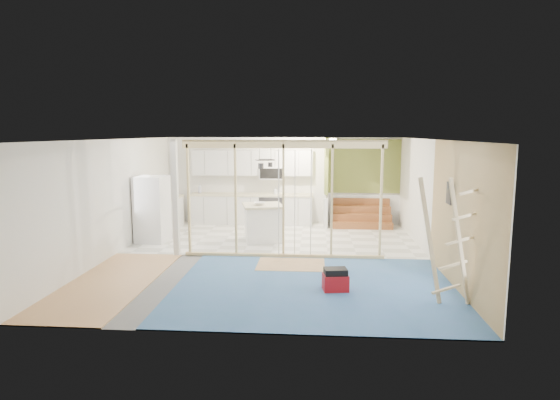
# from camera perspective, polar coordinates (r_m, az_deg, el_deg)

# --- Properties ---
(room) EXTENTS (7.01, 8.01, 2.61)m
(room) POSITION_cam_1_polar(r_m,az_deg,el_deg) (10.19, -1.27, 0.08)
(room) COLOR slate
(room) RESTS_ON ground
(floor_overlays) EXTENTS (7.00, 8.00, 0.03)m
(floor_overlays) POSITION_cam_1_polar(r_m,az_deg,el_deg) (10.51, -0.81, -6.86)
(floor_overlays) COLOR white
(floor_overlays) RESTS_ON room
(stud_frame) EXTENTS (4.66, 0.14, 2.60)m
(stud_frame) POSITION_cam_1_polar(r_m,az_deg,el_deg) (10.18, -2.63, 1.71)
(stud_frame) COLOR beige
(stud_frame) RESTS_ON room
(base_cabinets) EXTENTS (4.45, 2.24, 0.93)m
(base_cabinets) POSITION_cam_1_polar(r_m,az_deg,el_deg) (13.84, -6.54, -1.29)
(base_cabinets) COLOR silver
(base_cabinets) RESTS_ON room
(upper_cabinets) EXTENTS (3.60, 0.41, 0.85)m
(upper_cabinets) POSITION_cam_1_polar(r_m,az_deg,el_deg) (14.01, -3.18, 4.44)
(upper_cabinets) COLOR silver
(upper_cabinets) RESTS_ON room
(green_partition) EXTENTS (2.25, 1.51, 2.60)m
(green_partition) POSITION_cam_1_polar(r_m,az_deg,el_deg) (13.86, 8.67, 0.67)
(green_partition) COLOR olive
(green_partition) RESTS_ON room
(pot_rack) EXTENTS (0.52, 0.52, 0.72)m
(pot_rack) POSITION_cam_1_polar(r_m,az_deg,el_deg) (12.03, -1.85, 4.66)
(pot_rack) COLOR black
(pot_rack) RESTS_ON room
(sheathing_panel) EXTENTS (0.02, 4.00, 2.60)m
(sheathing_panel) POSITION_cam_1_polar(r_m,az_deg,el_deg) (8.54, 21.25, -2.07)
(sheathing_panel) COLOR tan
(sheathing_panel) RESTS_ON room
(electrical_panel) EXTENTS (0.04, 0.30, 0.40)m
(electrical_panel) POSITION_cam_1_polar(r_m,az_deg,el_deg) (9.05, 19.97, 0.78)
(electrical_panel) COLOR #333438
(electrical_panel) RESTS_ON room
(ceiling_light) EXTENTS (0.32, 0.32, 0.08)m
(ceiling_light) POSITION_cam_1_polar(r_m,az_deg,el_deg) (13.05, 6.20, 7.29)
(ceiling_light) COLOR #FFEABF
(ceiling_light) RESTS_ON room
(fridge) EXTENTS (0.78, 0.76, 1.67)m
(fridge) POSITION_cam_1_polar(r_m,az_deg,el_deg) (12.11, -15.28, -1.13)
(fridge) COLOR white
(fridge) RESTS_ON room
(island) EXTENTS (1.16, 1.16, 0.95)m
(island) POSITION_cam_1_polar(r_m,az_deg,el_deg) (11.88, -2.11, -2.81)
(island) COLOR white
(island) RESTS_ON room
(bowl) EXTENTS (0.31, 0.31, 0.07)m
(bowl) POSITION_cam_1_polar(r_m,az_deg,el_deg) (11.72, -2.50, -0.43)
(bowl) COLOR white
(bowl) RESTS_ON island
(soap_bottle_a) EXTENTS (0.13, 0.13, 0.29)m
(soap_bottle_a) POSITION_cam_1_polar(r_m,az_deg,el_deg) (14.35, -9.76, 1.43)
(soap_bottle_a) COLOR silver
(soap_bottle_a) RESTS_ON base_cabinets
(soap_bottle_b) EXTENTS (0.12, 0.12, 0.20)m
(soap_bottle_b) POSITION_cam_1_polar(r_m,az_deg,el_deg) (13.88, -0.56, 1.14)
(soap_bottle_b) COLOR silver
(soap_bottle_b) RESTS_ON base_cabinets
(toolbox) EXTENTS (0.47, 0.38, 0.41)m
(toolbox) POSITION_cam_1_polar(r_m,az_deg,el_deg) (8.31, 6.77, -9.70)
(toolbox) COLOR maroon
(toolbox) RESTS_ON room
(ladder) EXTENTS (1.09, 0.19, 2.05)m
(ladder) POSITION_cam_1_polar(r_m,az_deg,el_deg) (7.80, 19.87, -4.82)
(ladder) COLOR #CFB47F
(ladder) RESTS_ON room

